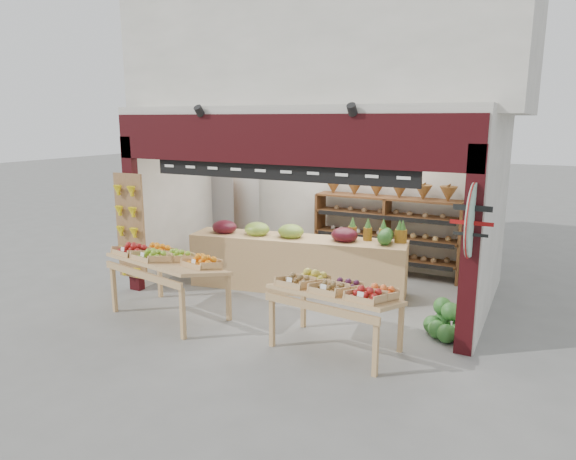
# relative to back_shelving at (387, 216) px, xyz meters

# --- Properties ---
(ground) EXTENTS (60.00, 60.00, 0.00)m
(ground) POSITION_rel_back_shelving_xyz_m (-0.83, -1.91, -1.13)
(ground) COLOR slate
(ground) RESTS_ON ground
(shop_structure) EXTENTS (6.36, 5.12, 5.40)m
(shop_structure) POSITION_rel_back_shelving_xyz_m (-0.83, -0.30, 2.79)
(shop_structure) COLOR silver
(shop_structure) RESTS_ON ground
(banana_board) EXTENTS (0.60, 0.15, 1.80)m
(banana_board) POSITION_rel_back_shelving_xyz_m (-3.56, -3.08, -0.02)
(banana_board) COLOR #986E45
(banana_board) RESTS_ON ground
(gift_sign) EXTENTS (0.04, 0.93, 0.92)m
(gift_sign) POSITION_rel_back_shelving_xyz_m (1.92, -3.05, 0.62)
(gift_sign) COLOR #B2E1C9
(gift_sign) RESTS_ON ground
(back_shelving) EXTENTS (2.82, 0.46, 1.76)m
(back_shelving) POSITION_rel_back_shelving_xyz_m (0.00, 0.00, 0.00)
(back_shelving) COLOR brown
(back_shelving) RESTS_ON ground
(refrigerator) EXTENTS (0.94, 0.94, 2.01)m
(refrigerator) POSITION_rel_back_shelving_xyz_m (-3.23, -0.39, -0.13)
(refrigerator) COLOR silver
(refrigerator) RESTS_ON ground
(cardboard_stack) EXTENTS (0.95, 0.69, 0.63)m
(cardboard_stack) POSITION_rel_back_shelving_xyz_m (-2.58, -1.33, -0.90)
(cardboard_stack) COLOR beige
(cardboard_stack) RESTS_ON ground
(mid_counter) EXTENTS (3.81, 1.37, 1.16)m
(mid_counter) POSITION_rel_back_shelving_xyz_m (-1.09, -1.69, -0.62)
(mid_counter) COLOR tan
(mid_counter) RESTS_ON ground
(display_table_left) EXTENTS (1.91, 1.31, 1.10)m
(display_table_left) POSITION_rel_back_shelving_xyz_m (-2.35, -3.62, -0.27)
(display_table_left) COLOR tan
(display_table_left) RESTS_ON ground
(display_table_right) EXTENTS (1.67, 1.06, 1.01)m
(display_table_right) POSITION_rel_back_shelving_xyz_m (0.42, -3.60, -0.34)
(display_table_right) COLOR tan
(display_table_right) RESTS_ON ground
(watermelon_pile) EXTENTS (0.63, 0.65, 0.49)m
(watermelon_pile) POSITION_rel_back_shelving_xyz_m (1.63, -2.53, -0.94)
(watermelon_pile) COLOR #184517
(watermelon_pile) RESTS_ON ground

